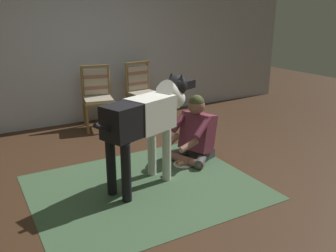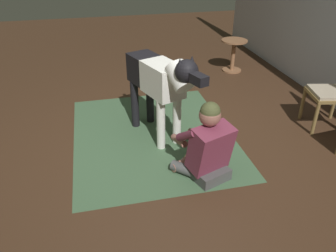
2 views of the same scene
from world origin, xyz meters
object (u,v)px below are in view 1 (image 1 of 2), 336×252
dining_chair_right_of_pair (142,89)px  hot_dog_on_plate (183,163)px  large_dog (147,118)px  person_sitting_on_floor (195,134)px  dining_chair_left_of_pair (97,94)px

dining_chair_right_of_pair → hot_dog_on_plate: 2.06m
dining_chair_right_of_pair → hot_dog_on_plate: bearing=-101.3°
large_dog → hot_dog_on_plate: size_ratio=5.78×
person_sitting_on_floor → hot_dog_on_plate: person_sitting_on_floor is taller
dining_chair_left_of_pair → dining_chair_right_of_pair: bearing=0.1°
dining_chair_left_of_pair → large_dog: (-0.20, -2.17, 0.20)m
person_sitting_on_floor → hot_dog_on_plate: bearing=-159.7°
dining_chair_left_of_pair → dining_chair_right_of_pair: (0.77, 0.00, 0.00)m
dining_chair_right_of_pair → person_sitting_on_floor: 1.89m
dining_chair_left_of_pair → person_sitting_on_floor: dining_chair_left_of_pair is taller
dining_chair_right_of_pair → large_dog: large_dog is taller
dining_chair_right_of_pair → hot_dog_on_plate: (-0.39, -1.96, -0.52)m
dining_chair_right_of_pair → hot_dog_on_plate: size_ratio=4.05×
dining_chair_right_of_pair → dining_chair_left_of_pair: bearing=-179.9°
large_dog → hot_dog_on_plate: bearing=20.3°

